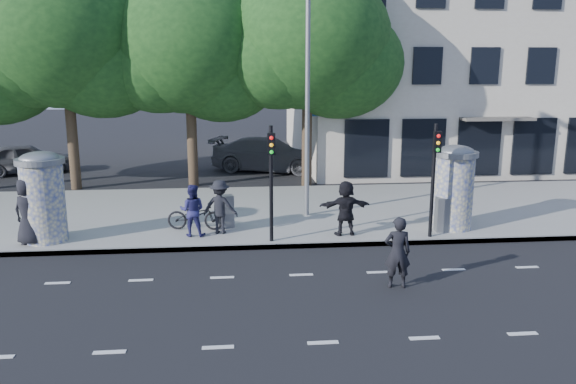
{
  "coord_description": "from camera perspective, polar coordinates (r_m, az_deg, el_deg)",
  "views": [
    {
      "loc": [
        -1.58,
        -11.95,
        5.18
      ],
      "look_at": [
        -0.14,
        3.5,
        1.7
      ],
      "focal_mm": 35.0,
      "sensor_mm": 36.0,
      "label": 1
    }
  ],
  "objects": [
    {
      "name": "car_right",
      "position": [
        28.35,
        -1.98,
        3.83
      ],
      "size": [
        4.08,
        6.21,
        1.67
      ],
      "primitive_type": "imported",
      "rotation": [
        0.0,
        0.0,
        1.24
      ],
      "color": "#57585E",
      "rests_on": "ground"
    },
    {
      "name": "cabinet_left",
      "position": [
        17.95,
        -6.38,
        -1.97
      ],
      "size": [
        0.57,
        0.47,
        1.04
      ],
      "primitive_type": "cube",
      "rotation": [
        0.0,
        0.0,
        0.23
      ],
      "color": "slate",
      "rests_on": "sidewalk"
    },
    {
      "name": "street_lamp",
      "position": [
        18.74,
        2.03,
        11.46
      ],
      "size": [
        0.25,
        0.93,
        8.0
      ],
      "color": "slate",
      "rests_on": "sidewalk"
    },
    {
      "name": "car_left",
      "position": [
        30.53,
        -25.12,
        3.1
      ],
      "size": [
        3.13,
        4.71,
        1.49
      ],
      "primitive_type": "imported",
      "rotation": [
        0.0,
        0.0,
        1.91
      ],
      "color": "#494A4F",
      "rests_on": "ground"
    },
    {
      "name": "traffic_pole_near",
      "position": [
        16.05,
        -1.72,
        2.06
      ],
      "size": [
        0.22,
        0.31,
        3.4
      ],
      "color": "black",
      "rests_on": "sidewalk"
    },
    {
      "name": "curb",
      "position": [
        16.39,
        0.49,
        -5.49
      ],
      "size": [
        40.0,
        0.1,
        0.16
      ],
      "primitive_type": "cube",
      "color": "slate",
      "rests_on": "ground"
    },
    {
      "name": "tree_mid_left",
      "position": [
        25.44,
        -21.83,
        14.75
      ],
      "size": [
        7.2,
        7.2,
        9.57
      ],
      "color": "#38281C",
      "rests_on": "ground"
    },
    {
      "name": "bicycle",
      "position": [
        17.83,
        -9.39,
        -2.36
      ],
      "size": [
        0.86,
        1.83,
        0.93
      ],
      "primitive_type": "imported",
      "rotation": [
        0.0,
        0.0,
        1.43
      ],
      "color": "black",
      "rests_on": "sidewalk"
    },
    {
      "name": "cabinet_right",
      "position": [
        18.09,
        15.57,
        -2.21
      ],
      "size": [
        0.53,
        0.4,
        1.07
      ],
      "primitive_type": "cube",
      "rotation": [
        0.0,
        0.0,
        -0.06
      ],
      "color": "slate",
      "rests_on": "sidewalk"
    },
    {
      "name": "tree_center",
      "position": [
        24.47,
        2.0,
        15.29
      ],
      "size": [
        7.0,
        7.0,
        9.3
      ],
      "color": "#38281C",
      "rests_on": "ground"
    },
    {
      "name": "ped_f",
      "position": [
        17.05,
        5.88,
        -1.63
      ],
      "size": [
        1.59,
        0.65,
        1.69
      ],
      "primitive_type": "imported",
      "rotation": [
        0.0,
        0.0,
        3.2
      ],
      "color": "black",
      "rests_on": "sidewalk"
    },
    {
      "name": "man_road",
      "position": [
        13.61,
        11.06,
        -6.04
      ],
      "size": [
        0.66,
        0.46,
        1.74
      ],
      "primitive_type": "imported",
      "rotation": [
        0.0,
        0.0,
        3.07
      ],
      "color": "black",
      "rests_on": "ground"
    },
    {
      "name": "ped_d",
      "position": [
        17.28,
        -6.92,
        -1.51
      ],
      "size": [
        1.19,
        0.86,
        1.66
      ],
      "primitive_type": "imported",
      "rotation": [
        0.0,
        0.0,
        2.89
      ],
      "color": "black",
      "rests_on": "sidewalk"
    },
    {
      "name": "ped_a",
      "position": [
        17.65,
        -24.86,
        -1.8
      ],
      "size": [
        1.11,
        0.91,
        1.96
      ],
      "primitive_type": "imported",
      "rotation": [
        0.0,
        0.0,
        2.8
      ],
      "color": "black",
      "rests_on": "sidewalk"
    },
    {
      "name": "lane_dash_near",
      "position": [
        11.15,
        3.57,
        -15.03
      ],
      "size": [
        32.0,
        0.12,
        0.01
      ],
      "primitive_type": "cube",
      "color": "silver",
      "rests_on": "ground"
    },
    {
      "name": "ground",
      "position": [
        13.12,
        2.08,
        -10.61
      ],
      "size": [
        120.0,
        120.0,
        0.0
      ],
      "primitive_type": "plane",
      "color": "black",
      "rests_on": "ground"
    },
    {
      "name": "tree_near_left",
      "position": [
        24.74,
        -10.08,
        14.51
      ],
      "size": [
        6.8,
        6.8,
        8.97
      ],
      "color": "#38281C",
      "rests_on": "ground"
    },
    {
      "name": "building",
      "position": [
        34.71,
        18.24,
        13.38
      ],
      "size": [
        20.3,
        15.85,
        12.0
      ],
      "color": "#BCB09D",
      "rests_on": "ground"
    },
    {
      "name": "traffic_pole_far",
      "position": [
        17.03,
        14.64,
        2.27
      ],
      "size": [
        0.22,
        0.31,
        3.4
      ],
      "color": "black",
      "rests_on": "sidewalk"
    },
    {
      "name": "ped_c",
      "position": [
        17.14,
        -9.7,
        -1.84
      ],
      "size": [
        0.85,
        0.7,
        1.59
      ],
      "primitive_type": "imported",
      "rotation": [
        0.0,
        0.0,
        3.0
      ],
      "color": "navy",
      "rests_on": "sidewalk"
    },
    {
      "name": "lane_dash_far",
      "position": [
        14.4,
        1.36,
        -8.41
      ],
      "size": [
        32.0,
        0.12,
        0.01
      ],
      "primitive_type": "cube",
      "color": "silver",
      "rests_on": "ground"
    },
    {
      "name": "ad_column_right",
      "position": [
        18.34,
        16.51,
        0.67
      ],
      "size": [
        1.36,
        1.36,
        2.65
      ],
      "color": "beige",
      "rests_on": "sidewalk"
    },
    {
      "name": "sidewalk",
      "position": [
        20.17,
        -0.64,
        -2.01
      ],
      "size": [
        40.0,
        8.0,
        0.15
      ],
      "primitive_type": "cube",
      "color": "gray",
      "rests_on": "ground"
    },
    {
      "name": "ad_column_left",
      "position": [
        17.76,
        -23.63,
        -0.26
      ],
      "size": [
        1.36,
        1.36,
        2.65
      ],
      "color": "beige",
      "rests_on": "sidewalk"
    }
  ]
}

